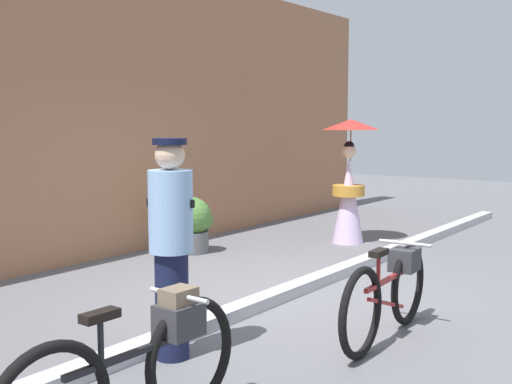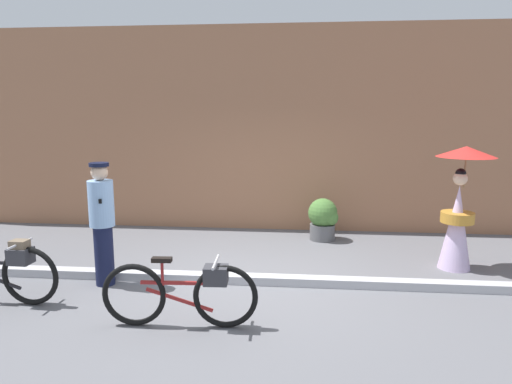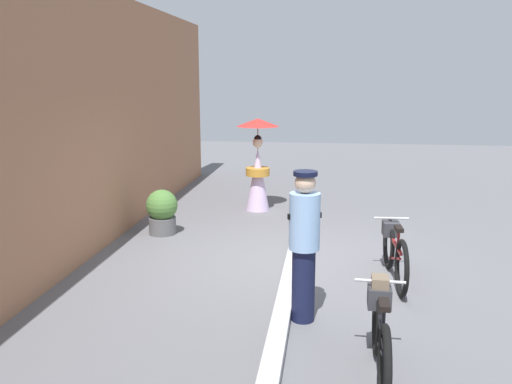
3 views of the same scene
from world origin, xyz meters
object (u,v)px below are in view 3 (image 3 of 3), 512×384
(bicycle_far_side, at_px, (380,331))
(person_officer, at_px, (304,242))
(person_with_parasol, at_px, (258,163))
(potted_plant_by_door, at_px, (163,211))
(bicycle_near_officer, at_px, (394,250))

(bicycle_far_side, distance_m, person_officer, 1.39)
(bicycle_far_side, distance_m, person_with_parasol, 6.48)
(bicycle_far_side, xyz_separation_m, potted_plant_by_door, (4.20, 3.35, -0.02))
(bicycle_far_side, relative_size, potted_plant_by_door, 2.24)
(bicycle_near_officer, xyz_separation_m, person_officer, (-1.43, 1.16, 0.51))
(bicycle_near_officer, bearing_deg, potted_plant_by_door, 65.62)
(potted_plant_by_door, bearing_deg, bicycle_far_side, -141.43)
(bicycle_far_side, bearing_deg, potted_plant_by_door, 38.57)
(bicycle_near_officer, bearing_deg, person_officer, 141.03)
(bicycle_far_side, relative_size, person_with_parasol, 0.94)
(potted_plant_by_door, bearing_deg, person_officer, -140.34)
(bicycle_near_officer, xyz_separation_m, potted_plant_by_door, (1.70, 3.76, 0.01))
(bicycle_far_side, height_order, person_with_parasol, person_with_parasol)
(bicycle_near_officer, height_order, person_with_parasol, person_with_parasol)
(bicycle_far_side, bearing_deg, person_officer, 35.14)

